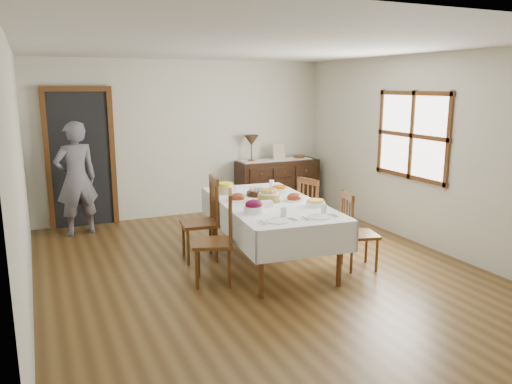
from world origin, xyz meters
name	(u,v)px	position (x,y,z in m)	size (l,w,h in m)	color
ground	(259,271)	(0.00, 0.00, 0.00)	(6.00, 6.00, 0.00)	brown
room_shell	(234,132)	(-0.15, 0.42, 1.64)	(5.02, 6.02, 2.65)	silver
dining_table	(269,209)	(0.23, 0.21, 0.69)	(1.35, 2.37, 0.78)	white
chair_left_near	(218,238)	(-0.58, -0.14, 0.53)	(0.56, 0.56, 1.05)	#522E13
chair_left_far	(203,218)	(-0.47, 0.68, 0.54)	(0.49, 0.49, 1.06)	#522E13
chair_right_near	(356,230)	(1.10, -0.40, 0.48)	(0.47, 0.47, 0.94)	#522E13
chair_right_far	(314,212)	(1.07, 0.54, 0.49)	(0.49, 0.49, 0.97)	#522E13
sideboard	(277,184)	(1.60, 2.72, 0.44)	(1.47, 0.54, 0.88)	black
person	(76,175)	(-1.82, 2.48, 0.90)	(0.56, 0.36, 1.80)	slate
bread_basket	(269,195)	(0.24, 0.25, 0.86)	(0.28, 0.28, 0.17)	olive
egg_basket	(257,193)	(0.24, 0.60, 0.82)	(0.27, 0.27, 0.11)	black
ham_platter_a	(238,198)	(-0.09, 0.46, 0.81)	(0.30, 0.30, 0.11)	white
ham_platter_b	(294,198)	(0.55, 0.16, 0.81)	(0.28, 0.28, 0.11)	white
beet_bowl	(254,207)	(-0.16, -0.19, 0.85)	(0.23, 0.23, 0.15)	white
carrot_bowl	(279,190)	(0.59, 0.66, 0.82)	(0.24, 0.24, 0.09)	white
pineapple_bowl	(225,188)	(-0.09, 0.89, 0.85)	(0.22, 0.22, 0.14)	#C8B287
casserole_dish	(316,203)	(0.65, -0.18, 0.82)	(0.23, 0.23, 0.07)	white
butter_dish	(266,204)	(0.09, 0.01, 0.82)	(0.15, 0.10, 0.07)	white
setting_left	(279,218)	(-0.04, -0.58, 0.80)	(0.43, 0.31, 0.10)	white
setting_right	(320,214)	(0.45, -0.62, 0.80)	(0.43, 0.31, 0.10)	white
glass_far_a	(236,189)	(0.07, 0.93, 0.83)	(0.07, 0.07, 0.09)	silver
glass_far_b	(272,184)	(0.63, 0.97, 0.84)	(0.07, 0.07, 0.11)	silver
runner	(275,160)	(1.56, 2.73, 0.89)	(1.30, 0.35, 0.01)	white
table_lamp	(251,141)	(1.11, 2.76, 1.24)	(0.26, 0.26, 0.46)	brown
picture_frame	(279,152)	(1.61, 2.69, 1.02)	(0.22, 0.08, 0.28)	tan
deco_bowl	(299,157)	(2.06, 2.74, 0.91)	(0.20, 0.20, 0.06)	#522E13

